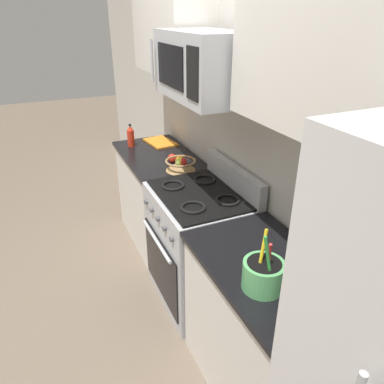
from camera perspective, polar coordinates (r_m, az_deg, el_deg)
The scene contains 13 objects.
ground_plane at distance 2.97m, azimuth -10.60°, elevation -18.64°, with size 16.00×16.00×0.00m, color #6B5B4C.
wall_back at distance 2.61m, azimuth 8.89°, elevation 8.68°, with size 8.00×0.10×2.60m, color beige.
counter_left at distance 3.54m, azimuth -5.07°, elevation -0.93°, with size 1.03×0.62×0.91m.
range_oven at distance 2.81m, azimuth 1.12°, elevation -8.45°, with size 0.76×0.66×1.09m.
counter_right at distance 2.25m, azimuth 11.08°, elevation -20.47°, with size 0.97×0.62×0.91m.
microwave at distance 2.33m, azimuth 2.05°, elevation 19.23°, with size 0.74×0.44×0.39m.
upper_cabinets_left at distance 3.20m, azimuth -3.33°, elevation 23.88°, with size 1.02×0.34×0.65m.
upper_cabinets_right at distance 1.66m, azimuth 20.71°, elevation 19.80°, with size 0.96×0.34×0.65m.
utensil_crock at distance 1.77m, azimuth 11.12°, elevation -12.56°, with size 0.20×0.20×0.33m.
fruit_basket at distance 2.98m, azimuth -1.80°, elevation 4.41°, with size 0.25×0.25×0.11m.
apple_loose at distance 3.14m, azimuth -3.13°, elevation 5.32°, with size 0.08×0.08×0.08m, color red.
cutting_board at distance 3.65m, azimuth -4.99°, elevation 7.81°, with size 0.35×0.23×0.02m, color orange.
bottle_hot_sauce at distance 3.56m, azimuth -9.60°, elevation 8.62°, with size 0.07×0.07×0.22m.
Camera 1 is at (2.08, -0.35, 2.09)m, focal length 33.98 mm.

